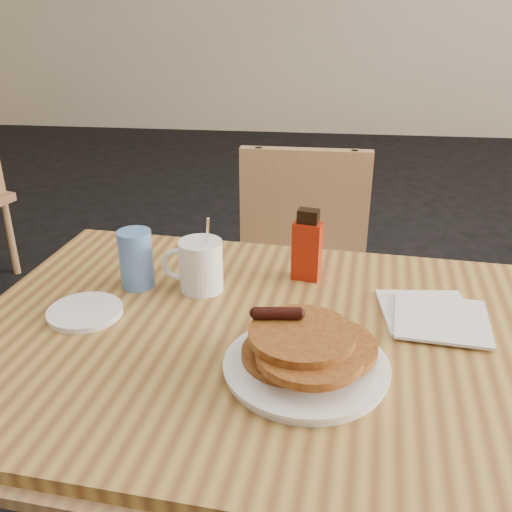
# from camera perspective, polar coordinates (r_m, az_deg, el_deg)

# --- Properties ---
(main_table) EXTENTS (1.34, 0.97, 0.75)m
(main_table) POSITION_cam_1_polar(r_m,az_deg,el_deg) (1.10, 2.82, -9.70)
(main_table) COLOR #AD873D
(main_table) RESTS_ON floor
(chair_main_far) EXTENTS (0.41, 0.41, 0.90)m
(chair_main_far) POSITION_cam_1_polar(r_m,az_deg,el_deg) (1.80, 4.50, -1.43)
(chair_main_far) COLOR tan
(chair_main_far) RESTS_ON floor
(pancake_plate) EXTENTS (0.28, 0.28, 0.10)m
(pancake_plate) POSITION_cam_1_polar(r_m,az_deg,el_deg) (0.97, 5.06, -9.98)
(pancake_plate) COLOR white
(pancake_plate) RESTS_ON main_table
(coffee_mug) EXTENTS (0.13, 0.09, 0.17)m
(coffee_mug) POSITION_cam_1_polar(r_m,az_deg,el_deg) (1.21, -5.67, -0.88)
(coffee_mug) COLOR white
(coffee_mug) RESTS_ON main_table
(syrup_bottle) EXTENTS (0.07, 0.05, 0.16)m
(syrup_bottle) POSITION_cam_1_polar(r_m,az_deg,el_deg) (1.25, 5.13, 0.89)
(syrup_bottle) COLOR maroon
(syrup_bottle) RESTS_ON main_table
(napkin_stack) EXTENTS (0.22, 0.23, 0.01)m
(napkin_stack) POSITION_cam_1_polar(r_m,az_deg,el_deg) (1.18, 17.37, -5.70)
(napkin_stack) COLOR white
(napkin_stack) RESTS_ON main_table
(blue_tumbler) EXTENTS (0.09, 0.09, 0.13)m
(blue_tumbler) POSITION_cam_1_polar(r_m,az_deg,el_deg) (1.25, -11.89, -0.30)
(blue_tumbler) COLOR #5480C5
(blue_tumbler) RESTS_ON main_table
(side_saucer) EXTENTS (0.15, 0.15, 0.01)m
(side_saucer) POSITION_cam_1_polar(r_m,az_deg,el_deg) (1.19, -16.73, -5.37)
(side_saucer) COLOR white
(side_saucer) RESTS_ON main_table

